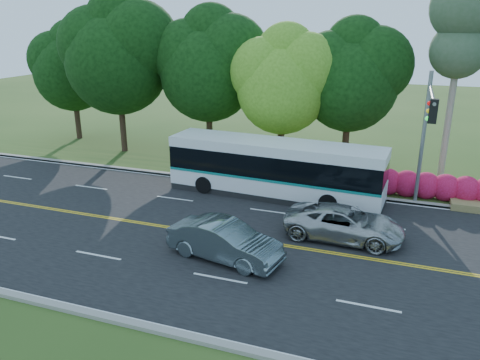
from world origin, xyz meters
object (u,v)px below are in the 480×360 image
(sedan, at_px, (225,241))
(suv, at_px, (344,223))
(traffic_signal, at_px, (426,125))
(transit_bus, at_px, (274,169))

(sedan, height_order, suv, sedan)
(traffic_signal, distance_m, sedan, 11.12)
(transit_bus, distance_m, suv, 6.16)
(traffic_signal, xyz_separation_m, suv, (-3.05, -3.81, -3.92))
(transit_bus, bearing_deg, traffic_signal, 0.67)
(traffic_signal, xyz_separation_m, transit_bus, (-7.48, 0.40, -3.11))
(suv, bearing_deg, sedan, 131.09)
(transit_bus, xyz_separation_m, suv, (4.43, -4.20, -0.81))
(traffic_signal, relative_size, transit_bus, 0.58)
(traffic_signal, bearing_deg, sedan, -135.10)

